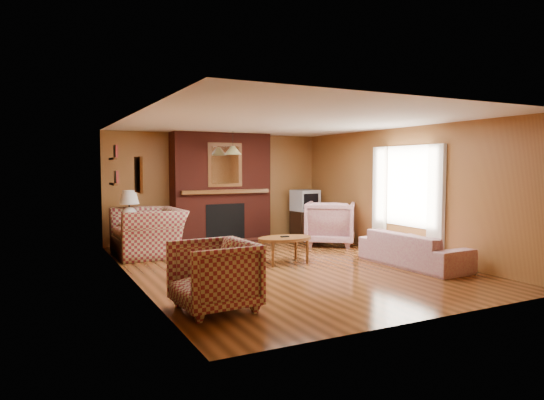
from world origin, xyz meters
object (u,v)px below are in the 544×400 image
coffee_table (285,240)px  table_lamp (129,205)px  floral_armchair (330,223)px  crt_tv (305,200)px  tv_stand (305,224)px  floral_sofa (413,249)px  plaid_loveseat (148,232)px  plaid_armchair (214,275)px  side_table (130,237)px  fireplace (221,188)px

coffee_table → table_lamp: (-2.18, 2.28, 0.53)m
floral_armchair → crt_tv: size_ratio=1.71×
coffee_table → tv_stand: (1.97, 2.63, -0.10)m
floral_sofa → plaid_loveseat: bearing=49.0°
plaid_loveseat → floral_armchair: bearing=80.7°
floral_armchair → tv_stand: floral_armchair is taller
plaid_armchair → side_table: 4.32m
plaid_loveseat → coffee_table: (1.93, -1.80, -0.04)m
side_table → floral_sofa: bearing=-40.8°
fireplace → floral_sofa: bearing=-64.5°
coffee_table → tv_stand: size_ratio=1.63×
tv_stand → crt_tv: crt_tv is taller
coffee_table → plaid_armchair: bearing=-135.0°
plaid_loveseat → plaid_armchair: (-0.10, -3.84, -0.03)m
fireplace → floral_sofa: fireplace is taller
fireplace → plaid_armchair: size_ratio=2.68×
plaid_loveseat → crt_tv: bearing=100.4°
plaid_armchair → tv_stand: size_ratio=1.48×
coffee_table → side_table: 3.16m
plaid_armchair → table_lamp: 4.35m
plaid_loveseat → fireplace: bearing=117.2°
table_lamp → tv_stand: (4.15, 0.35, -0.63)m
floral_armchair → side_table: bearing=24.4°
plaid_loveseat → floral_sofa: size_ratio=0.70×
floral_sofa → crt_tv: 3.84m
coffee_table → table_lamp: table_lamp is taller
floral_sofa → coffee_table: floral_sofa is taller
floral_armchair → table_lamp: size_ratio=1.64×
fireplace → table_lamp: size_ratio=3.85×
plaid_armchair → floral_armchair: floral_armchair is taller
plaid_armchair → table_lamp: bearing=178.8°
side_table → crt_tv: 4.20m
crt_tv → plaid_loveseat: bearing=-168.1°
side_table → crt_tv: size_ratio=0.98×
plaid_armchair → floral_armchair: bearing=127.8°
plaid_armchair → plaid_loveseat: bearing=175.3°
fireplace → crt_tv: fireplace is taller
floral_sofa → coffee_table: size_ratio=1.97×
fireplace → coffee_table: bearing=-88.3°
plaid_loveseat → floral_sofa: plaid_loveseat is taller
side_table → crt_tv: (4.15, 0.34, 0.56)m
fireplace → side_table: (-2.10, -0.53, -0.89)m
side_table → table_lamp: table_lamp is taller
plaid_armchair → side_table: bearing=178.8°
plaid_loveseat → tv_stand: (3.90, 0.83, -0.14)m
plaid_loveseat → crt_tv: crt_tv is taller
plaid_loveseat → crt_tv: size_ratio=2.26×
fireplace → tv_stand: fireplace is taller
plaid_loveseat → floral_armchair: 3.76m
plaid_loveseat → plaid_armchair: plaid_loveseat is taller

